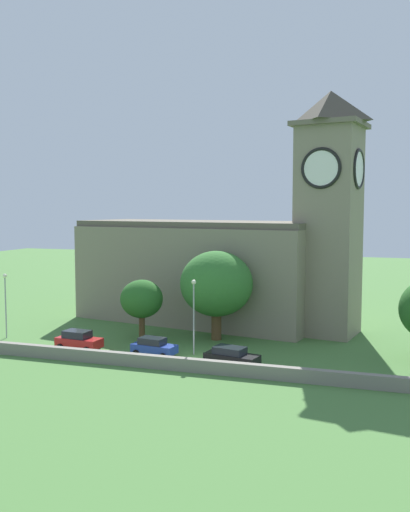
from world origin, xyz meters
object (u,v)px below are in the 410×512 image
object	(u,v)px
streetlamp_west_end	(5,295)
streetlamp_west_mid	(194,305)
tree_riverside_west	(142,299)
church	(222,260)
tree_churchyard	(216,284)
car_black	(231,356)
car_blue	(154,347)
car_red	(79,340)

from	to	relation	value
streetlamp_west_end	streetlamp_west_mid	bearing A→B (deg)	-0.96
tree_riverside_west	church	bearing A→B (deg)	63.38
streetlamp_west_mid	tree_churchyard	distance (m)	6.58
tree_riverside_west	car_black	bearing A→B (deg)	-29.91
streetlamp_west_mid	tree_riverside_west	xyz separation A→B (m)	(-7.19, 4.17, -0.48)
tree_riverside_west	streetlamp_west_end	bearing A→B (deg)	-164.65
car_black	car_blue	bearing A→B (deg)	173.08
streetlamp_west_end	streetlamp_west_mid	distance (m)	21.09
tree_riverside_west	car_red	bearing A→B (deg)	-123.23
car_red	church	bearing A→B (deg)	60.93
church	car_black	xyz separation A→B (m)	(6.06, -17.52, -6.64)
church	tree_churchyard	size ratio (longest dim) A/B	3.78
church	tree_riverside_west	xyz separation A→B (m)	(-5.46, -10.89, -3.24)
car_red	car_blue	size ratio (longest dim) A/B	1.05
car_black	tree_riverside_west	distance (m)	13.71
tree_churchyard	streetlamp_west_end	bearing A→B (deg)	-163.96
streetlamp_west_mid	tree_churchyard	size ratio (longest dim) A/B	0.76
tree_riverside_west	tree_churchyard	bearing A→B (deg)	17.33
church	tree_churchyard	xyz separation A→B (m)	(1.95, -8.58, -1.63)
tree_churchyard	church	bearing A→B (deg)	102.79
car_blue	tree_churchyard	distance (m)	10.10
car_black	streetlamp_west_end	distance (m)	25.84
streetlamp_west_mid	tree_churchyard	xyz separation A→B (m)	(0.22, 6.48, 1.13)
car_blue	streetlamp_west_mid	distance (m)	5.37
car_blue	car_black	bearing A→B (deg)	-6.92
car_red	streetlamp_west_mid	world-z (taller)	streetlamp_west_mid
tree_churchyard	car_black	bearing A→B (deg)	-65.31
car_blue	streetlamp_west_end	bearing A→B (deg)	173.96
car_red	streetlamp_west_mid	xyz separation A→B (m)	(11.13, 1.85, 3.76)
car_blue	tree_riverside_west	bearing A→B (deg)	123.60
church	car_blue	xyz separation A→B (m)	(-1.68, -16.58, -6.62)
streetlamp_west_end	streetlamp_west_mid	size ratio (longest dim) A/B	0.96
car_blue	streetlamp_west_mid	xyz separation A→B (m)	(3.41, 1.52, 3.85)
car_red	tree_riverside_west	world-z (taller)	tree_riverside_west
streetlamp_west_mid	car_black	bearing A→B (deg)	-29.58
church	car_red	distance (m)	20.41
car_red	tree_churchyard	bearing A→B (deg)	36.27
church	car_red	size ratio (longest dim) A/B	7.62
car_red	tree_riverside_west	bearing A→B (deg)	56.77
streetlamp_west_end	tree_churchyard	xyz separation A→B (m)	(21.31, 6.13, 1.28)
car_blue	streetlamp_west_mid	bearing A→B (deg)	23.99
tree_churchyard	car_red	bearing A→B (deg)	-143.73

